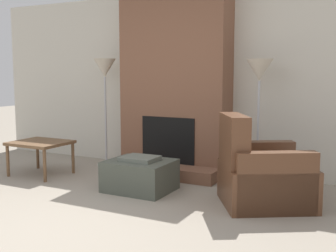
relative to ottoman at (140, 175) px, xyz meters
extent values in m
plane|color=gray|center=(-0.09, -1.54, -0.19)|extent=(24.00, 24.00, 0.00)
cube|color=beige|center=(-0.09, 1.38, 1.11)|extent=(6.90, 0.06, 2.60)
cube|color=brown|center=(-0.09, 1.13, 1.11)|extent=(1.59, 0.44, 2.60)
cube|color=brown|center=(-0.09, 0.73, -0.11)|extent=(1.59, 0.37, 0.16)
cube|color=black|center=(-0.09, 0.91, 0.29)|extent=(0.82, 0.02, 0.65)
cube|color=#474C42|center=(0.00, 0.00, -0.01)|extent=(0.77, 0.64, 0.37)
cube|color=#60665B|center=(0.00, 0.00, 0.20)|extent=(0.42, 0.35, 0.05)
cube|color=brown|center=(1.50, 0.14, 0.03)|extent=(1.20, 1.17, 0.44)
cube|color=brown|center=(1.20, -0.04, 0.30)|extent=(0.51, 0.66, 0.99)
cube|color=brown|center=(1.67, -0.14, 0.13)|extent=(0.79, 0.56, 0.64)
cube|color=brown|center=(1.33, 0.42, 0.13)|extent=(0.79, 0.56, 0.64)
cube|color=brown|center=(-1.65, 0.05, 0.26)|extent=(0.76, 0.64, 0.04)
cylinder|color=brown|center=(-1.99, -0.23, 0.02)|extent=(0.04, 0.04, 0.44)
cylinder|color=brown|center=(-1.32, -0.23, 0.02)|extent=(0.04, 0.04, 0.44)
cylinder|color=brown|center=(-1.99, 0.33, 0.02)|extent=(0.04, 0.04, 0.44)
cylinder|color=brown|center=(-1.32, 0.33, 0.02)|extent=(0.04, 0.04, 0.44)
cylinder|color=#ADADB2|center=(-1.20, 0.98, -0.18)|extent=(0.28, 0.28, 0.02)
cylinder|color=#ADADB2|center=(-1.20, 0.98, 0.50)|extent=(0.03, 0.03, 1.35)
cone|color=beige|center=(-1.20, 0.98, 1.31)|extent=(0.34, 0.34, 0.27)
cylinder|color=#ADADB2|center=(1.17, 0.98, -0.18)|extent=(0.28, 0.28, 0.02)
cylinder|color=#ADADB2|center=(1.17, 0.98, 0.48)|extent=(0.03, 0.03, 1.31)
cone|color=beige|center=(1.17, 0.98, 1.27)|extent=(0.34, 0.34, 0.27)
camera|label=1|loc=(2.60, -4.28, 1.22)|focal=45.00mm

